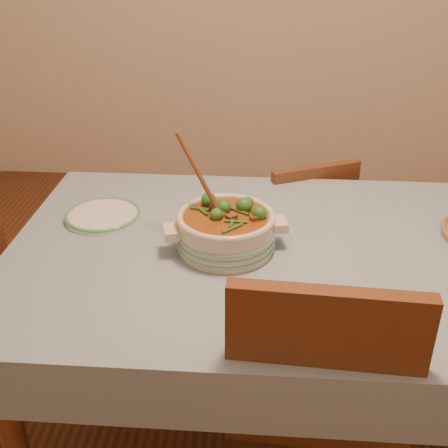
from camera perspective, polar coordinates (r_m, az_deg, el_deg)
name	(u,v)px	position (r m, az deg, el deg)	size (l,w,h in m)	color
floor	(273,426)	(2.19, 5.00, -19.79)	(4.50, 4.50, 0.00)	#422012
dining_table	(282,275)	(1.76, 5.90, -5.16)	(1.68, 1.08, 0.76)	brown
stew_casserole	(226,228)	(1.67, 0.18, -0.37)	(0.37, 0.34, 0.35)	beige
white_plate	(103,215)	(1.91, -12.18, 0.87)	(0.28, 0.28, 0.02)	silver
condiment_bowl	(222,207)	(1.89, -0.19, 1.76)	(0.11, 0.11, 0.05)	black
chair_far	(300,233)	(2.43, 7.73, -0.92)	(0.49, 0.49, 0.80)	#5C301C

